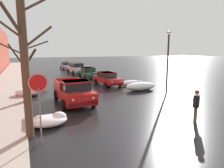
# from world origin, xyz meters

# --- Properties ---
(ground_plane) EXTENTS (200.00, 200.00, 0.00)m
(ground_plane) POSITION_xyz_m (0.00, 0.00, 0.00)
(ground_plane) COLOR black
(left_sidewalk_slab) EXTENTS (3.19, 80.00, 0.12)m
(left_sidewalk_slab) POSITION_xyz_m (-6.94, 18.00, 0.06)
(left_sidewalk_slab) COLOR #A8A399
(left_sidewalk_slab) RESTS_ON ground
(snow_bank_near_corner_left) EXTENTS (2.06, 1.50, 0.67)m
(snow_bank_near_corner_left) POSITION_xyz_m (-5.00, 10.92, 0.33)
(snow_bank_near_corner_left) COLOR white
(snow_bank_near_corner_left) RESTS_ON ground
(snow_bank_along_left_kerb) EXTENTS (2.90, 0.96, 0.58)m
(snow_bank_along_left_kerb) POSITION_xyz_m (5.37, 11.54, 0.29)
(snow_bank_along_left_kerb) COLOR white
(snow_bank_along_left_kerb) RESTS_ON ground
(snow_bank_mid_block_left) EXTENTS (2.17, 0.94, 0.79)m
(snow_bank_mid_block_left) POSITION_xyz_m (-4.34, 13.20, 0.38)
(snow_bank_mid_block_left) COLOR white
(snow_bank_mid_block_left) RESTS_ON ground
(snow_bank_near_corner_right) EXTENTS (3.13, 1.38, 0.80)m
(snow_bank_near_corner_right) POSITION_xyz_m (4.89, 8.97, 0.39)
(snow_bank_near_corner_right) COLOR white
(snow_bank_near_corner_right) RESTS_ON ground
(snow_bank_along_right_kerb) EXTENTS (1.92, 1.50, 0.66)m
(snow_bank_along_right_kerb) POSITION_xyz_m (-4.31, 3.38, 0.28)
(snow_bank_along_right_kerb) COLOR white
(snow_bank_along_right_kerb) RESTS_ON ground
(bare_tree_at_the_corner) EXTENTS (3.28, 1.11, 6.53)m
(bare_tree_at_the_corner) POSITION_xyz_m (-5.23, 2.17, 3.24)
(bare_tree_at_the_corner) COLOR #4C3D2D
(bare_tree_at_the_corner) RESTS_ON ground
(bare_tree_second_along_sidewalk) EXTENTS (3.22, 2.21, 5.34)m
(bare_tree_second_along_sidewalk) POSITION_xyz_m (-5.23, 8.61, 2.80)
(bare_tree_second_along_sidewalk) COLOR #423323
(bare_tree_second_along_sidewalk) RESTS_ON ground
(pickup_truck_red_approaching_near_lane) EXTENTS (2.30, 4.99, 1.76)m
(pickup_truck_red_approaching_near_lane) POSITION_xyz_m (-2.13, 6.99, 0.88)
(pickup_truck_red_approaching_near_lane) COLOR red
(pickup_truck_red_approaching_near_lane) RESTS_ON ground
(sedan_red_parked_kerbside_close) EXTENTS (2.08, 4.26, 1.42)m
(sedan_red_parked_kerbside_close) POSITION_xyz_m (2.98, 12.87, 0.75)
(sedan_red_parked_kerbside_close) COLOR red
(sedan_red_parked_kerbside_close) RESTS_ON ground
(sedan_green_parked_kerbside_mid) EXTENTS (1.92, 4.34, 1.42)m
(sedan_green_parked_kerbside_mid) POSITION_xyz_m (2.84, 19.13, 0.75)
(sedan_green_parked_kerbside_mid) COLOR #1E5633
(sedan_green_parked_kerbside_mid) RESTS_ON ground
(suv_white_parked_far_down_block) EXTENTS (2.19, 4.65, 1.82)m
(suv_white_parked_far_down_block) POSITION_xyz_m (2.55, 24.85, 0.99)
(suv_white_parked_far_down_block) COLOR silver
(suv_white_parked_far_down_block) RESTS_ON ground
(sedan_silver_queued_behind_truck) EXTENTS (1.94, 4.17, 1.42)m
(sedan_silver_queued_behind_truck) POSITION_xyz_m (2.55, 32.65, 0.75)
(sedan_silver_queued_behind_truck) COLOR #B7B7BC
(sedan_silver_queued_behind_truck) RESTS_ON ground
(pedestrian_with_coffee) EXTENTS (0.59, 0.52, 1.76)m
(pedestrian_with_coffee) POSITION_xyz_m (2.84, 0.55, 1.04)
(pedestrian_with_coffee) COLOR brown
(pedestrian_with_coffee) RESTS_ON ground
(fire_hydrant) EXTENTS (0.42, 0.22, 0.71)m
(fire_hydrant) POSITION_xyz_m (-5.16, 8.50, 0.36)
(fire_hydrant) COLOR red
(fire_hydrant) RESTS_ON ground
(stop_sign_at_corner) EXTENTS (0.76, 0.06, 2.94)m
(stop_sign_at_corner) POSITION_xyz_m (-4.84, 1.42, 2.28)
(stop_sign_at_corner) COLOR slate
(stop_sign_at_corner) RESTS_ON ground
(street_lamp_post) EXTENTS (0.44, 0.24, 5.37)m
(street_lamp_post) POSITION_xyz_m (5.81, 6.47, 3.03)
(street_lamp_post) COLOR #28282D
(street_lamp_post) RESTS_ON ground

